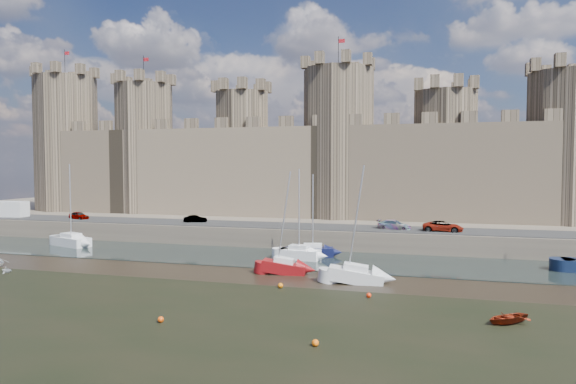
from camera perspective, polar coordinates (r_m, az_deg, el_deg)
name	(u,v)px	position (r m, az deg, el deg)	size (l,w,h in m)	color
ground	(187,320)	(36.90, -11.12, -13.78)	(160.00, 160.00, 0.00)	black
seaweed_patch	(140,350)	(31.92, -16.15, -16.54)	(70.00, 34.00, 0.01)	black
water_channel	(284,258)	(58.75, -0.50, -7.37)	(160.00, 12.00, 0.08)	black
quay	(338,217)	(93.40, 5.59, -2.77)	(160.00, 60.00, 2.50)	#4C443A
road	(304,226)	(67.94, 1.82, -3.82)	(160.00, 7.00, 0.10)	black
castle	(321,158)	(81.27, 3.73, 3.74)	(108.50, 11.00, 29.00)	#42382B
car_0	(79,216)	(82.85, -22.22, -2.44)	(1.39, 3.45, 1.18)	gray
car_1	(195,219)	(73.47, -10.26, -2.97)	(1.12, 3.21, 1.06)	gray
car_2	(394,225)	(66.00, 11.72, -3.59)	(1.71, 4.20, 1.22)	gray
car_3	(443,227)	(65.19, 16.83, -3.69)	(2.21, 4.78, 1.33)	gray
van	(9,209)	(90.95, -28.62, -1.70)	(5.71, 2.28, 2.49)	silver
sailboat_0	(71,240)	(72.85, -22.95, -4.96)	(6.13, 3.93, 10.70)	silver
sailboat_1	(313,251)	(59.59, 2.77, -6.52)	(5.02, 2.80, 9.50)	black
sailboat_2	(299,253)	(57.80, 1.23, -6.77)	(4.89, 2.43, 10.13)	white
sailboat_4	(284,266)	(50.60, -0.42, -8.25)	(4.46, 2.11, 10.07)	maroon
sailboat_5	(356,275)	(47.17, 7.56, -9.08)	(5.11, 2.40, 10.66)	silver
dinghy_3	(6,270)	(58.09, -28.80, -7.59)	(1.03, 0.63, 1.19)	silver
dinghy_4	(506,319)	(38.35, 23.10, -12.82)	(2.18, 0.63, 3.05)	maroon
buoy_1	(280,285)	(44.98, -0.84, -10.35)	(0.46, 0.46, 0.46)	orange
buoy_2	(315,343)	(31.31, 3.06, -16.40)	(0.43, 0.43, 0.43)	#E55D0A
buoy_3	(369,295)	(42.33, 8.96, -11.27)	(0.42, 0.42, 0.42)	red
buoy_4	(161,319)	(36.65, -13.95, -13.58)	(0.42, 0.42, 0.42)	#D14209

